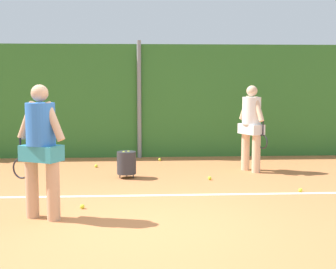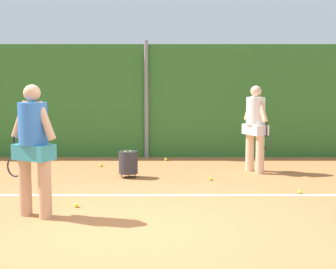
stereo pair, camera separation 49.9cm
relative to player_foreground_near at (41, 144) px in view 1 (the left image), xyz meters
name	(u,v)px [view 1 (the left image)]	position (x,y,z in m)	size (l,w,h in m)	color
ground_plane	(140,197)	(1.29, 1.16, -1.00)	(27.55, 27.55, 0.00)	#C67542
hedge_fence_backdrop	(139,101)	(1.29, 5.21, 0.33)	(17.91, 0.25, 2.65)	#33702D
fence_post_center	(139,100)	(1.29, 5.04, 0.37)	(0.10, 0.10, 2.74)	gray
court_baseline_paint	(140,195)	(1.29, 1.22, -1.00)	(13.09, 0.10, 0.01)	white
player_foreground_near	(41,144)	(0.00, 0.00, 0.00)	(0.77, 0.51, 1.78)	tan
player_midcourt	(251,124)	(3.53, 3.18, -0.03)	(0.49, 0.70, 1.72)	beige
ball_hopper	(126,163)	(1.05, 2.65, -0.71)	(0.36, 0.36, 0.51)	#2D2D33
tennis_ball_2	(160,159)	(1.75, 4.54, -0.97)	(0.07, 0.07, 0.07)	#CCDB33
tennis_ball_3	(210,178)	(2.58, 2.37, -0.97)	(0.07, 0.07, 0.07)	#CCDB33
tennis_ball_4	(96,166)	(0.38, 3.77, -0.97)	(0.07, 0.07, 0.07)	#CCDB33
tennis_ball_5	(82,206)	(0.47, 0.47, -0.97)	(0.07, 0.07, 0.07)	#CCDB33
tennis_ball_6	(300,190)	(3.94, 1.32, -0.97)	(0.07, 0.07, 0.07)	#CCDB33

